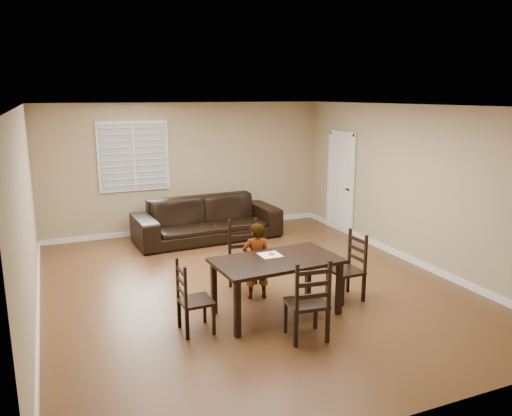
# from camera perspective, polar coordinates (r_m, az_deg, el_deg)

# --- Properties ---
(ground) EXTENTS (7.00, 7.00, 0.00)m
(ground) POSITION_cam_1_polar(r_m,az_deg,el_deg) (7.72, -0.68, -8.85)
(ground) COLOR #56321D
(ground) RESTS_ON ground
(room) EXTENTS (6.04, 7.04, 2.72)m
(room) POSITION_cam_1_polar(r_m,az_deg,el_deg) (7.43, -0.99, 4.72)
(room) COLOR tan
(room) RESTS_ON ground
(dining_table) EXTENTS (1.68, 1.02, 0.76)m
(dining_table) POSITION_cam_1_polar(r_m,az_deg,el_deg) (6.56, 2.36, -6.57)
(dining_table) COLOR black
(dining_table) RESTS_ON ground
(chair_near) EXTENTS (0.51, 0.48, 1.05)m
(chair_near) POSITION_cam_1_polar(r_m,az_deg,el_deg) (7.52, -1.36, -5.63)
(chair_near) COLOR black
(chair_near) RESTS_ON ground
(chair_far) EXTENTS (0.50, 0.48, 1.01)m
(chair_far) POSITION_cam_1_polar(r_m,az_deg,el_deg) (5.94, 6.23, -11.03)
(chair_far) COLOR black
(chair_far) RESTS_ON ground
(chair_left) EXTENTS (0.39, 0.42, 0.91)m
(chair_left) POSITION_cam_1_polar(r_m,az_deg,el_deg) (6.20, -7.89, -10.46)
(chair_left) COLOR black
(chair_left) RESTS_ON ground
(chair_right) EXTENTS (0.42, 0.45, 0.97)m
(chair_right) POSITION_cam_1_polar(r_m,az_deg,el_deg) (7.28, 11.00, -6.77)
(chair_right) COLOR black
(chair_right) RESTS_ON ground
(child) EXTENTS (0.45, 0.34, 1.11)m
(child) POSITION_cam_1_polar(r_m,az_deg,el_deg) (7.10, 0.05, -6.07)
(child) COLOR gray
(child) RESTS_ON ground
(napkin) EXTENTS (0.28, 0.28, 0.00)m
(napkin) POSITION_cam_1_polar(r_m,az_deg,el_deg) (6.69, 1.61, -5.38)
(napkin) COLOR white
(napkin) RESTS_ON dining_table
(donut) EXTENTS (0.09, 0.09, 0.03)m
(donut) POSITION_cam_1_polar(r_m,az_deg,el_deg) (6.69, 1.77, -5.19)
(donut) COLOR #B1843F
(donut) RESTS_ON napkin
(sofa) EXTENTS (2.93, 1.28, 0.84)m
(sofa) POSITION_cam_1_polar(r_m,az_deg,el_deg) (10.03, -5.58, -1.28)
(sofa) COLOR black
(sofa) RESTS_ON ground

